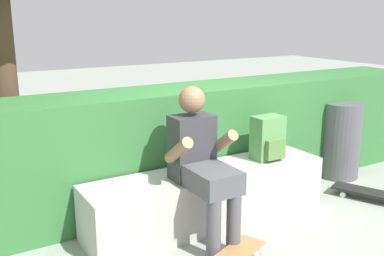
{
  "coord_description": "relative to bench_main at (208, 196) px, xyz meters",
  "views": [
    {
      "loc": [
        -1.98,
        -2.77,
        1.77
      ],
      "look_at": [
        -0.09,
        0.39,
        0.83
      ],
      "focal_mm": 42.14,
      "sensor_mm": 36.0,
      "label": 1
    }
  ],
  "objects": [
    {
      "name": "skateboard_beside_bench",
      "position": [
        1.63,
        -0.45,
        -0.16
      ],
      "size": [
        0.51,
        0.81,
        0.09
      ],
      "color": "black",
      "rests_on": "ground"
    },
    {
      "name": "person_skater",
      "position": [
        -0.21,
        -0.22,
        0.43
      ],
      "size": [
        0.49,
        0.62,
        1.22
      ],
      "color": "#333338",
      "rests_on": "ground"
    },
    {
      "name": "trash_bin",
      "position": [
        1.87,
        0.22,
        0.18
      ],
      "size": [
        0.43,
        0.43,
        0.83
      ],
      "color": "#4C4C51",
      "rests_on": "ground"
    },
    {
      "name": "hedge_row",
      "position": [
        0.48,
        0.62,
        0.31
      ],
      "size": [
        5.15,
        0.67,
        1.09
      ],
      "color": "#306B34",
      "rests_on": "ground"
    },
    {
      "name": "backpack_on_bench",
      "position": [
        0.63,
        -0.01,
        0.43
      ],
      "size": [
        0.28,
        0.23,
        0.4
      ],
      "color": "#51894C",
      "rests_on": "bench_main"
    },
    {
      "name": "bench_main",
      "position": [
        0.0,
        0.0,
        0.0
      ],
      "size": [
        2.18,
        0.51,
        0.47
      ],
      "color": "#AFABA4",
      "rests_on": "ground"
    },
    {
      "name": "ground_plane",
      "position": [
        0.0,
        -0.26,
        -0.24
      ],
      "size": [
        24.0,
        24.0,
        0.0
      ],
      "primitive_type": "plane",
      "color": "gray"
    }
  ]
}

